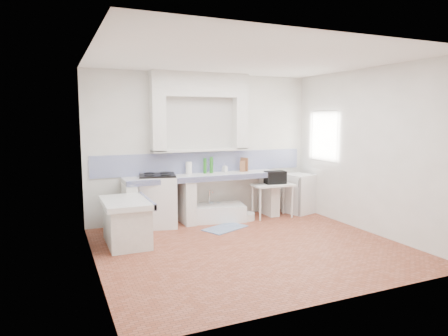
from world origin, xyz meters
name	(u,v)px	position (x,y,z in m)	size (l,w,h in m)	color
floor	(250,247)	(0.00, 0.00, 0.00)	(4.50, 4.50, 0.00)	#9E523B
ceiling	(252,59)	(0.00, 0.00, 2.80)	(4.50, 4.50, 0.00)	white
wall_back	(204,147)	(0.00, 2.00, 1.40)	(4.50, 4.50, 0.00)	white
wall_front	(340,172)	(0.00, -2.00, 1.40)	(4.50, 4.50, 0.00)	white
wall_left	(93,162)	(-2.25, 0.00, 1.40)	(4.50, 4.50, 0.00)	white
wall_right	(368,151)	(2.25, 0.00, 1.40)	(4.50, 4.50, 0.00)	white
alcove_mass	(200,85)	(-0.10, 1.88, 2.58)	(1.90, 0.25, 0.45)	white
window_frame	(331,136)	(2.42, 1.20, 1.60)	(0.35, 0.86, 1.06)	#392312
lace_valance	(326,117)	(2.28, 1.20, 1.98)	(0.01, 0.84, 0.24)	white
counter_slab	(204,177)	(-0.10, 1.70, 0.86)	(3.00, 0.60, 0.08)	white
counter_lip	(210,179)	(-0.10, 1.42, 0.86)	(3.00, 0.04, 0.10)	navy
counter_pier_left	(130,207)	(-1.50, 1.70, 0.41)	(0.20, 0.55, 0.82)	white
counter_pier_mid	(187,202)	(-0.45, 1.70, 0.41)	(0.20, 0.55, 0.82)	white
counter_pier_right	(269,195)	(1.30, 1.70, 0.41)	(0.20, 0.55, 0.82)	white
peninsula_top	(126,202)	(-1.70, 0.90, 0.66)	(0.70, 1.10, 0.08)	white
peninsula_base	(127,224)	(-1.70, 0.90, 0.31)	(0.60, 1.00, 0.62)	white
peninsula_lip	(147,201)	(-1.37, 0.90, 0.66)	(0.04, 1.10, 0.10)	navy
backsplash	(204,162)	(0.00, 1.99, 1.10)	(4.27, 0.03, 0.40)	navy
stove	(158,201)	(-1.00, 1.72, 0.46)	(0.65, 0.63, 0.92)	white
sink	(214,213)	(0.09, 1.69, 0.14)	(1.15, 0.62, 0.28)	white
side_table	(272,201)	(1.24, 1.46, 0.33)	(0.80, 0.44, 0.04)	white
fridge	(299,193)	(1.95, 1.58, 0.40)	(0.52, 0.52, 0.81)	white
bucket_red	(202,216)	(-0.19, 1.59, 0.14)	(0.29, 0.29, 0.27)	red
bucket_orange	(215,216)	(0.05, 1.53, 0.12)	(0.25, 0.25, 0.23)	#D06119
bucket_blue	(235,211)	(0.56, 1.71, 0.14)	(0.31, 0.31, 0.29)	blue
basin_white	(246,216)	(0.68, 1.48, 0.07)	(0.34, 0.34, 0.13)	white
water_bottle_a	(211,210)	(0.10, 1.85, 0.16)	(0.09, 0.09, 0.33)	silver
water_bottle_b	(219,210)	(0.24, 1.81, 0.16)	(0.08, 0.08, 0.31)	silver
black_bag	(275,177)	(1.31, 1.48, 0.79)	(0.40, 0.23, 0.25)	black
green_bottle_a	(205,166)	(-0.03, 1.85, 1.05)	(0.06, 0.06, 0.29)	#236A1E
green_bottle_b	(211,165)	(0.10, 1.84, 1.06)	(0.07, 0.07, 0.31)	#236A1E
knife_block	(242,166)	(0.75, 1.80, 1.01)	(0.11, 0.09, 0.22)	#95603B
cutting_board	(244,164)	(0.81, 1.85, 1.04)	(0.02, 0.20, 0.27)	#95603B
paper_towel	(189,168)	(-0.36, 1.85, 1.02)	(0.12, 0.12, 0.24)	white
soap_bottle	(225,168)	(0.39, 1.85, 0.99)	(0.08, 0.08, 0.17)	white
rug	(225,228)	(0.06, 1.08, 0.01)	(0.78, 0.44, 0.01)	navy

